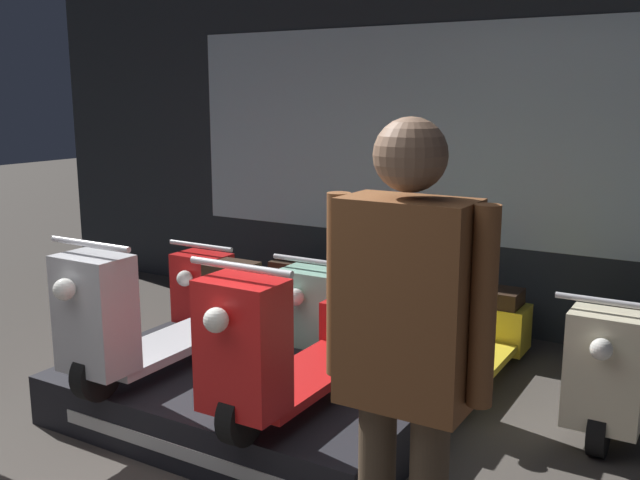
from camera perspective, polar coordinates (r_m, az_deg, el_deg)
The scene contains 9 objects.
shop_wall_back at distance 5.79m, azimuth 9.83°, elevation 8.82°, with size 8.46×0.09×3.20m.
display_platform at distance 4.16m, azimuth -6.48°, elevation -12.84°, with size 2.10×1.17×0.29m.
scooter_display_left at distance 4.25m, azimuth -12.20°, elevation -5.83°, with size 0.54×1.55×0.85m.
scooter_display_right at distance 3.69m, azimuth -1.28°, elevation -8.21°, with size 0.54×1.55×0.85m.
scooter_backrow_0 at distance 5.53m, azimuth -5.85°, elevation -4.67°, with size 0.54×1.55×0.85m.
scooter_backrow_1 at distance 5.07m, azimuth 2.33°, elevation -6.14°, with size 0.54×1.55×0.85m.
scooter_backrow_2 at distance 4.73m, azimuth 11.96°, elevation -7.70°, with size 0.54×1.55×0.85m.
scooter_backrow_3 at distance 4.55m, azimuth 22.77°, elevation -9.18°, with size 0.54×1.55×0.85m.
person_right_browsing at distance 2.35m, azimuth 6.87°, elevation -8.32°, with size 0.58×0.24×1.80m.
Camera 1 is at (2.08, -1.58, 1.86)m, focal length 40.00 mm.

